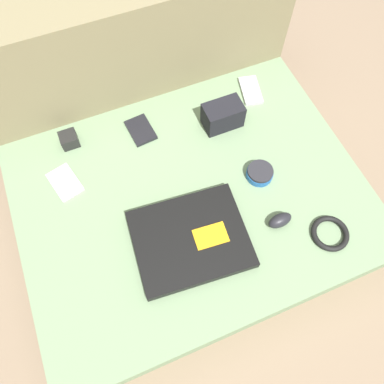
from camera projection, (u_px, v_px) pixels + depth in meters
ground_plane at (192, 214)px, 1.24m from camera, size 8.00×8.00×0.00m
couch_seat at (192, 205)px, 1.17m from camera, size 1.01×0.78×0.15m
couch_backrest at (135, 57)px, 1.22m from camera, size 1.01×0.20×0.49m
laptop at (191, 239)px, 1.03m from camera, size 0.33×0.28×0.03m
computer_mouse at (280, 220)px, 1.05m from camera, size 0.07×0.04×0.04m
speaker_puck at (260, 173)px, 1.12m from camera, size 0.08×0.08×0.03m
phone_silver at (251, 90)px, 1.27m from camera, size 0.09×0.13×0.01m
phone_black at (65, 182)px, 1.12m from camera, size 0.10×0.12×0.01m
phone_small at (141, 130)px, 1.20m from camera, size 0.08×0.11×0.01m
camera_pouch at (223, 115)px, 1.18m from camera, size 0.12×0.08×0.08m
charger_brick at (69, 139)px, 1.17m from camera, size 0.05×0.05×0.04m
cable_coil at (330, 233)px, 1.04m from camera, size 0.11×0.11×0.02m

